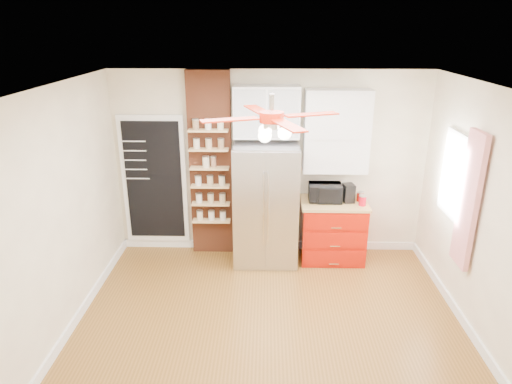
{
  "coord_description": "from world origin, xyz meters",
  "views": [
    {
      "loc": [
        -0.05,
        -4.36,
        3.27
      ],
      "look_at": [
        -0.17,
        0.9,
        1.33
      ],
      "focal_mm": 32.0,
      "sensor_mm": 36.0,
      "label": 1
    }
  ],
  "objects_px": {
    "canister_left": "(362,201)",
    "pantry_jar_oats": "(206,162)",
    "fridge": "(266,204)",
    "toaster_oven": "(325,193)",
    "ceiling_fan": "(272,118)",
    "coffee_maker": "(348,193)",
    "red_cabinet": "(332,230)"
  },
  "relations": [
    {
      "from": "canister_left",
      "to": "pantry_jar_oats",
      "type": "xyz_separation_m",
      "value": [
        -2.19,
        0.22,
        0.48
      ]
    },
    {
      "from": "canister_left",
      "to": "pantry_jar_oats",
      "type": "height_order",
      "value": "pantry_jar_oats"
    },
    {
      "from": "fridge",
      "to": "toaster_oven",
      "type": "relative_size",
      "value": 3.82
    },
    {
      "from": "pantry_jar_oats",
      "to": "canister_left",
      "type": "bearing_deg",
      "value": -5.64
    },
    {
      "from": "ceiling_fan",
      "to": "toaster_oven",
      "type": "xyz_separation_m",
      "value": [
        0.79,
        1.71,
        -1.4
      ]
    },
    {
      "from": "toaster_oven",
      "to": "coffee_maker",
      "type": "xyz_separation_m",
      "value": [
        0.33,
        -0.02,
        0.0
      ]
    },
    {
      "from": "red_cabinet",
      "to": "toaster_oven",
      "type": "relative_size",
      "value": 2.05
    },
    {
      "from": "fridge",
      "to": "pantry_jar_oats",
      "type": "relative_size",
      "value": 12.04
    },
    {
      "from": "fridge",
      "to": "red_cabinet",
      "type": "xyz_separation_m",
      "value": [
        0.97,
        0.05,
        -0.42
      ]
    },
    {
      "from": "toaster_oven",
      "to": "pantry_jar_oats",
      "type": "relative_size",
      "value": 3.15
    },
    {
      "from": "red_cabinet",
      "to": "coffee_maker",
      "type": "distance_m",
      "value": 0.61
    },
    {
      "from": "ceiling_fan",
      "to": "canister_left",
      "type": "xyz_separation_m",
      "value": [
        1.29,
        1.55,
        -1.46
      ]
    },
    {
      "from": "toaster_oven",
      "to": "canister_left",
      "type": "height_order",
      "value": "toaster_oven"
    },
    {
      "from": "coffee_maker",
      "to": "ceiling_fan",
      "type": "bearing_deg",
      "value": -133.05
    },
    {
      "from": "red_cabinet",
      "to": "canister_left",
      "type": "xyz_separation_m",
      "value": [
        0.37,
        -0.13,
        0.52
      ]
    },
    {
      "from": "fridge",
      "to": "pantry_jar_oats",
      "type": "xyz_separation_m",
      "value": [
        -0.85,
        0.14,
        0.57
      ]
    },
    {
      "from": "ceiling_fan",
      "to": "fridge",
      "type": "bearing_deg",
      "value": 91.76
    },
    {
      "from": "ceiling_fan",
      "to": "pantry_jar_oats",
      "type": "relative_size",
      "value": 9.63
    },
    {
      "from": "red_cabinet",
      "to": "pantry_jar_oats",
      "type": "height_order",
      "value": "pantry_jar_oats"
    },
    {
      "from": "ceiling_fan",
      "to": "canister_left",
      "type": "bearing_deg",
      "value": 50.28
    },
    {
      "from": "red_cabinet",
      "to": "ceiling_fan",
      "type": "bearing_deg",
      "value": -118.71
    },
    {
      "from": "fridge",
      "to": "toaster_oven",
      "type": "bearing_deg",
      "value": 5.16
    },
    {
      "from": "red_cabinet",
      "to": "coffee_maker",
      "type": "height_order",
      "value": "coffee_maker"
    },
    {
      "from": "toaster_oven",
      "to": "canister_left",
      "type": "bearing_deg",
      "value": -16.16
    },
    {
      "from": "ceiling_fan",
      "to": "toaster_oven",
      "type": "bearing_deg",
      "value": 65.24
    },
    {
      "from": "ceiling_fan",
      "to": "toaster_oven",
      "type": "distance_m",
      "value": 2.34
    },
    {
      "from": "fridge",
      "to": "canister_left",
      "type": "height_order",
      "value": "fridge"
    },
    {
      "from": "canister_left",
      "to": "pantry_jar_oats",
      "type": "distance_m",
      "value": 2.25
    },
    {
      "from": "toaster_oven",
      "to": "coffee_maker",
      "type": "bearing_deg",
      "value": -2.4
    },
    {
      "from": "ceiling_fan",
      "to": "canister_left",
      "type": "height_order",
      "value": "ceiling_fan"
    },
    {
      "from": "coffee_maker",
      "to": "pantry_jar_oats",
      "type": "height_order",
      "value": "pantry_jar_oats"
    },
    {
      "from": "ceiling_fan",
      "to": "pantry_jar_oats",
      "type": "height_order",
      "value": "ceiling_fan"
    }
  ]
}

